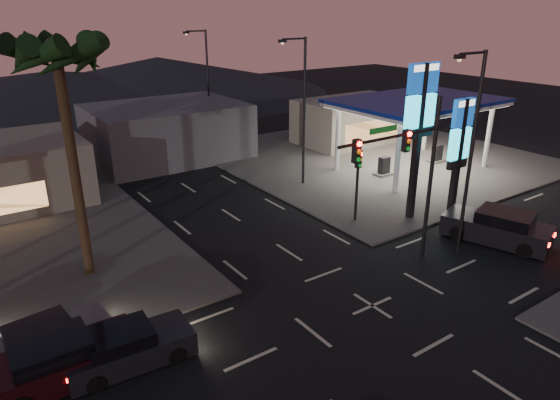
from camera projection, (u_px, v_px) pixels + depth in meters
ground at (372, 306)px, 20.97m from camera, size 140.00×140.00×0.00m
corner_lot_ne at (374, 157)px, 41.74m from camera, size 24.00×24.00×0.12m
gas_station at (417, 104)px, 36.87m from camera, size 12.20×8.20×5.47m
convenience_store at (352, 121)px, 45.93m from camera, size 10.00×6.00×4.00m
pylon_sign_tall at (420, 111)px, 27.42m from camera, size 2.20×0.35×9.00m
pylon_sign_short at (460, 140)px, 28.61m from camera, size 1.60×0.35×7.00m
traffic_signal_mast at (408, 161)px, 22.62m from camera, size 6.10×0.39×8.00m
pedestal_signal at (358, 174)px, 28.20m from camera, size 0.32×0.39×4.30m
streetlight_near at (470, 145)px, 23.31m from camera, size 2.14×0.25×10.00m
streetlight_mid at (302, 104)px, 33.26m from camera, size 2.14×0.25×10.00m
streetlight_far at (206, 81)px, 43.98m from camera, size 2.14×0.25×10.00m
palm_a at (58, 69)px, 20.06m from camera, size 4.41×4.41×10.86m
building_far_mid at (167, 131)px, 41.15m from camera, size 12.00×9.00×4.40m
hill_right at (158, 74)px, 74.01m from camera, size 50.00×50.00×5.00m
hill_center at (51, 86)px, 66.19m from camera, size 60.00×60.00×4.00m
car_lane_a_front at (128, 347)px, 17.35m from camera, size 4.54×2.11×1.45m
car_lane_a_mid at (61, 360)px, 16.57m from camera, size 5.05×2.19×1.63m
car_lane_b_front at (48, 341)px, 17.67m from camera, size 4.54×2.30×1.43m
suv_station at (498, 228)px, 26.44m from camera, size 3.77×5.75×1.78m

